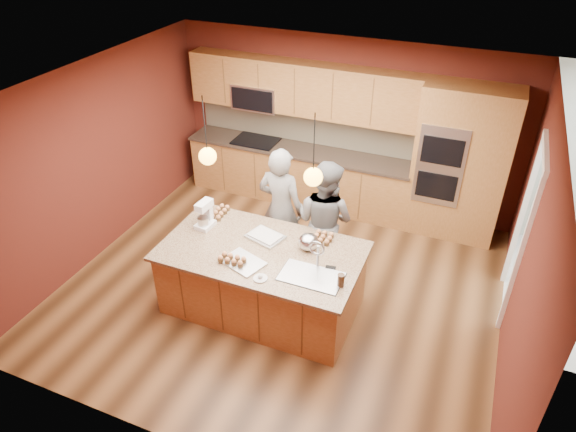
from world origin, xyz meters
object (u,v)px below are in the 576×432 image
at_px(person_left, 281,209).
at_px(stand_mixer, 205,216).
at_px(person_right, 324,221).
at_px(mixing_bowl, 308,242).
at_px(island, 263,278).

xyz_separation_m(person_left, stand_mixer, (-0.72, -0.74, 0.15)).
bearing_deg(person_right, stand_mixer, 42.55).
bearing_deg(mixing_bowl, island, -153.88).
xyz_separation_m(island, person_right, (0.46, 0.93, 0.40)).
bearing_deg(person_right, island, 77.31).
bearing_deg(island, stand_mixer, 167.88).
bearing_deg(stand_mixer, mixing_bowl, 7.68).
relative_size(island, stand_mixer, 6.71).
distance_m(stand_mixer, mixing_bowl, 1.37).
bearing_deg(island, person_left, 99.64).
bearing_deg(mixing_bowl, person_right, 92.71).
bearing_deg(person_left, mixing_bowl, 136.88).
bearing_deg(person_left, person_right, -176.48).
relative_size(person_left, stand_mixer, 4.94).
distance_m(island, person_left, 1.04).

